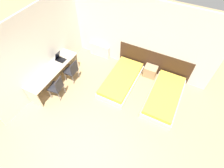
# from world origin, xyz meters

# --- Properties ---
(ground_plane) EXTENTS (20.00, 20.00, 0.00)m
(ground_plane) POSITION_xyz_m (0.00, 0.00, 0.00)
(ground_plane) COLOR tan
(wall_back) EXTENTS (5.64, 0.05, 2.70)m
(wall_back) POSITION_xyz_m (0.00, 3.72, 1.35)
(wall_back) COLOR silver
(wall_back) RESTS_ON ground_plane
(wall_left) EXTENTS (0.05, 4.69, 2.70)m
(wall_left) POSITION_xyz_m (-2.35, 1.85, 1.35)
(wall_left) COLOR silver
(wall_left) RESTS_ON ground_plane
(headboard_panel) EXTENTS (2.68, 0.03, 0.96)m
(headboard_panel) POSITION_xyz_m (0.86, 3.68, 0.48)
(headboard_panel) COLOR #382316
(headboard_panel) RESTS_ON ground_plane
(bed_near_window) EXTENTS (0.99, 2.03, 0.34)m
(bed_near_window) POSITION_xyz_m (0.07, 2.63, 0.16)
(bed_near_window) COLOR beige
(bed_near_window) RESTS_ON ground_plane
(bed_near_door) EXTENTS (0.99, 2.03, 0.34)m
(bed_near_door) POSITION_xyz_m (1.66, 2.63, 0.16)
(bed_near_door) COLOR beige
(bed_near_door) RESTS_ON ground_plane
(nightstand) EXTENTS (0.45, 0.36, 0.43)m
(nightstand) POSITION_xyz_m (0.86, 3.47, 0.22)
(nightstand) COLOR tan
(nightstand) RESTS_ON ground_plane
(radiator) EXTENTS (0.85, 0.12, 0.56)m
(radiator) POSITION_xyz_m (-1.37, 3.60, 0.28)
(radiator) COLOR silver
(radiator) RESTS_ON ground_plane
(desk) EXTENTS (0.58, 2.12, 0.73)m
(desk) POSITION_xyz_m (-2.03, 1.56, 0.57)
(desk) COLOR beige
(desk) RESTS_ON ground_plane
(chair_near_laptop) EXTENTS (0.41, 0.41, 0.89)m
(chair_near_laptop) POSITION_xyz_m (-1.56, 1.98, 0.51)
(chair_near_laptop) COLOR #232328
(chair_near_laptop) RESTS_ON ground_plane
(chair_near_notebook) EXTENTS (0.46, 0.46, 0.89)m
(chair_near_notebook) POSITION_xyz_m (-1.56, 1.15, 0.51)
(chair_near_notebook) COLOR #232328
(chair_near_notebook) RESTS_ON ground_plane
(laptop) EXTENTS (0.33, 0.25, 0.33)m
(laptop) POSITION_xyz_m (-2.06, 2.06, 0.79)
(laptop) COLOR black
(laptop) RESTS_ON desk
(open_notebook) EXTENTS (0.32, 0.22, 0.02)m
(open_notebook) POSITION_xyz_m (-1.98, 1.16, 0.73)
(open_notebook) COLOR #236B3D
(open_notebook) RESTS_ON desk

